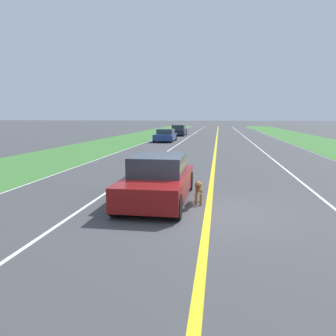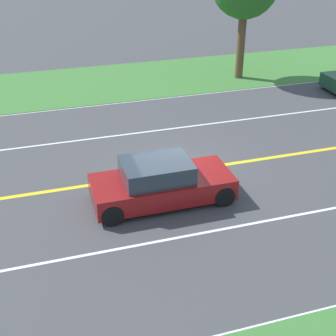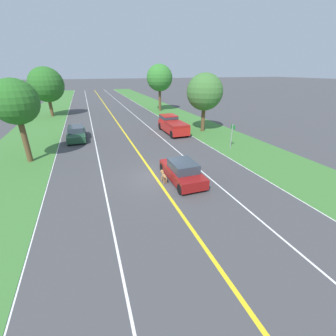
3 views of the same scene
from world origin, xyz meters
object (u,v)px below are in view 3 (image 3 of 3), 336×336
at_px(ego_car, 182,171).
at_px(street_sign, 232,133).
at_px(pickup_truck, 172,125).
at_px(oncoming_car, 76,133).
at_px(roadside_tree_right_near, 205,92).
at_px(roadside_tree_right_far, 160,78).
at_px(roadside_tree_left_near, 15,102).
at_px(roadside_tree_left_far, 46,85).
at_px(dog, 163,175).

distance_m(ego_car, street_sign, 8.46).
distance_m(pickup_truck, oncoming_car, 10.74).
relative_size(ego_car, oncoming_car, 0.90).
xyz_separation_m(roadside_tree_right_near, roadside_tree_right_far, (-0.32, 15.92, 1.05)).
distance_m(roadside_tree_right_far, street_sign, 23.09).
bearing_deg(roadside_tree_right_near, roadside_tree_left_near, -166.93).
xyz_separation_m(ego_car, roadside_tree_left_far, (-10.72, 28.18, 4.16)).
xyz_separation_m(dog, street_sign, (8.25, 4.48, 0.98)).
distance_m(roadside_tree_right_near, roadside_tree_left_far, 24.76).
bearing_deg(pickup_truck, roadside_tree_left_near, -161.27).
distance_m(ego_car, roadside_tree_right_near, 14.29).
xyz_separation_m(roadside_tree_left_near, roadside_tree_left_far, (-0.39, 20.85, 0.12)).
relative_size(dog, street_sign, 0.48).
relative_size(oncoming_car, roadside_tree_left_near, 0.74).
relative_size(roadside_tree_left_near, roadside_tree_left_far, 0.86).
xyz_separation_m(oncoming_car, roadside_tree_right_near, (14.39, -1.46, 3.91)).
height_order(dog, roadside_tree_right_far, roadside_tree_right_far).
relative_size(oncoming_car, roadside_tree_right_far, 0.60).
xyz_separation_m(oncoming_car, street_sign, (13.82, -8.25, 0.84)).
bearing_deg(ego_car, street_sign, 33.81).
relative_size(roadside_tree_left_far, street_sign, 3.20).
distance_m(pickup_truck, street_sign, 8.10).
xyz_separation_m(dog, roadside_tree_left_near, (-9.08, 7.11, 4.20)).
distance_m(roadside_tree_right_near, roadside_tree_left_near, 18.37).
relative_size(roadside_tree_left_near, street_sign, 2.77).
bearing_deg(roadside_tree_left_far, pickup_truck, -47.67).
relative_size(dog, roadside_tree_right_near, 0.17).
height_order(dog, roadside_tree_left_near, roadside_tree_left_near).
relative_size(pickup_truck, street_sign, 2.33).
bearing_deg(street_sign, pickup_truck, 112.70).
relative_size(ego_car, roadside_tree_right_near, 0.64).
bearing_deg(dog, oncoming_car, 112.41).
relative_size(roadside_tree_right_near, roadside_tree_left_near, 1.04).
relative_size(dog, pickup_truck, 0.21).
height_order(ego_car, dog, ego_car).
xyz_separation_m(ego_car, roadside_tree_left_near, (-10.33, 7.33, 4.03)).
distance_m(dog, oncoming_car, 13.89).
distance_m(oncoming_car, roadside_tree_left_near, 7.76).
bearing_deg(street_sign, roadside_tree_right_far, 89.38).
bearing_deg(pickup_truck, roadside_tree_right_near, -10.22).
height_order(dog, roadside_tree_left_far, roadside_tree_left_far).
bearing_deg(pickup_truck, street_sign, -67.30).
bearing_deg(roadside_tree_left_far, dog, -71.29).
distance_m(pickup_truck, roadside_tree_right_far, 16.30).
bearing_deg(roadside_tree_left_near, roadside_tree_right_near, 13.07).
relative_size(ego_car, pickup_truck, 0.79).
height_order(pickup_truck, roadside_tree_right_far, roadside_tree_right_far).
bearing_deg(roadside_tree_left_far, ego_car, -69.17).
bearing_deg(roadside_tree_left_near, pickup_truck, 18.73).
xyz_separation_m(dog, roadside_tree_right_near, (8.82, 11.27, 4.06)).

